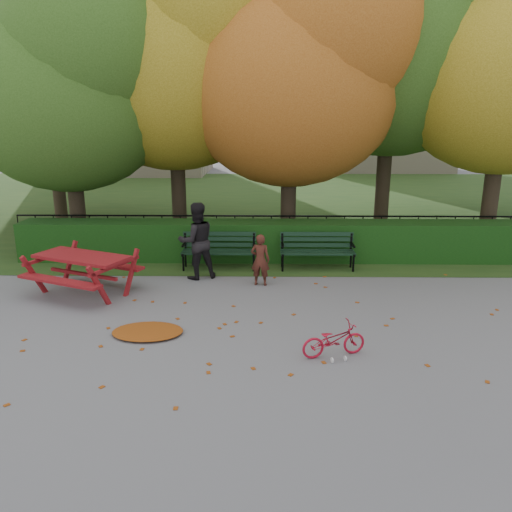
{
  "coord_description": "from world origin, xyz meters",
  "views": [
    {
      "loc": [
        -0.22,
        -8.1,
        3.6
      ],
      "look_at": [
        -0.36,
        1.22,
        1.0
      ],
      "focal_mm": 35.0,
      "sensor_mm": 36.0,
      "label": 1
    }
  ],
  "objects_px": {
    "tree_d": "(409,30)",
    "tree_f": "(52,51)",
    "tree_a": "(74,81)",
    "bench_right": "(317,248)",
    "adult": "(197,241)",
    "tree_c": "(304,69)",
    "bicycle": "(334,340)",
    "child": "(260,260)",
    "bench_left": "(219,248)",
    "tree_b": "(184,50)",
    "picnic_table": "(82,264)"
  },
  "relations": [
    {
      "from": "tree_c",
      "to": "adult",
      "type": "height_order",
      "value": "tree_c"
    },
    {
      "from": "tree_f",
      "to": "bicycle",
      "type": "distance_m",
      "value": 14.08
    },
    {
      "from": "bench_right",
      "to": "child",
      "type": "relative_size",
      "value": 1.56
    },
    {
      "from": "bicycle",
      "to": "bench_right",
      "type": "bearing_deg",
      "value": -18.45
    },
    {
      "from": "tree_a",
      "to": "child",
      "type": "distance_m",
      "value": 7.04
    },
    {
      "from": "tree_a",
      "to": "tree_c",
      "type": "bearing_deg",
      "value": 3.65
    },
    {
      "from": "tree_a",
      "to": "tree_d",
      "type": "bearing_deg",
      "value": 10.33
    },
    {
      "from": "tree_c",
      "to": "tree_f",
      "type": "xyz_separation_m",
      "value": [
        -7.97,
        3.28,
        0.87
      ]
    },
    {
      "from": "tree_d",
      "to": "bench_left",
      "type": "distance_m",
      "value": 8.31
    },
    {
      "from": "tree_c",
      "to": "tree_f",
      "type": "height_order",
      "value": "tree_f"
    },
    {
      "from": "tree_b",
      "to": "bicycle",
      "type": "xyz_separation_m",
      "value": [
        3.32,
        -7.74,
        -5.13
      ]
    },
    {
      "from": "tree_a",
      "to": "tree_f",
      "type": "bearing_deg",
      "value": 117.98
    },
    {
      "from": "tree_b",
      "to": "tree_f",
      "type": "relative_size",
      "value": 0.96
    },
    {
      "from": "tree_b",
      "to": "bicycle",
      "type": "relative_size",
      "value": 8.52
    },
    {
      "from": "tree_d",
      "to": "adult",
      "type": "relative_size",
      "value": 5.42
    },
    {
      "from": "bench_left",
      "to": "bicycle",
      "type": "height_order",
      "value": "bench_left"
    },
    {
      "from": "tree_a",
      "to": "bench_right",
      "type": "relative_size",
      "value": 4.16
    },
    {
      "from": "picnic_table",
      "to": "bicycle",
      "type": "height_order",
      "value": "picnic_table"
    },
    {
      "from": "tree_d",
      "to": "adult",
      "type": "bearing_deg",
      "value": -142.36
    },
    {
      "from": "tree_a",
      "to": "tree_c",
      "type": "relative_size",
      "value": 0.94
    },
    {
      "from": "tree_c",
      "to": "tree_b",
      "type": "bearing_deg",
      "value": 166.55
    },
    {
      "from": "child",
      "to": "bicycle",
      "type": "relative_size",
      "value": 1.12
    },
    {
      "from": "tree_c",
      "to": "tree_d",
      "type": "distance_m",
      "value": 3.5
    },
    {
      "from": "tree_a",
      "to": "bench_right",
      "type": "bearing_deg",
      "value": -16.61
    },
    {
      "from": "child",
      "to": "bench_left",
      "type": "bearing_deg",
      "value": -43.23
    },
    {
      "from": "tree_b",
      "to": "child",
      "type": "distance_m",
      "value": 6.83
    },
    {
      "from": "bicycle",
      "to": "child",
      "type": "bearing_deg",
      "value": 3.06
    },
    {
      "from": "bench_right",
      "to": "picnic_table",
      "type": "xyz_separation_m",
      "value": [
        -5.08,
        -1.93,
        0.14
      ]
    },
    {
      "from": "tree_b",
      "to": "child",
      "type": "relative_size",
      "value": 7.61
    },
    {
      "from": "tree_c",
      "to": "tree_f",
      "type": "bearing_deg",
      "value": 157.65
    },
    {
      "from": "tree_c",
      "to": "tree_d",
      "type": "relative_size",
      "value": 0.84
    },
    {
      "from": "picnic_table",
      "to": "tree_f",
      "type": "bearing_deg",
      "value": 136.51
    },
    {
      "from": "tree_c",
      "to": "bicycle",
      "type": "distance_m",
      "value": 8.31
    },
    {
      "from": "bench_left",
      "to": "picnic_table",
      "type": "xyz_separation_m",
      "value": [
        -2.68,
        -1.93,
        0.14
      ]
    },
    {
      "from": "tree_a",
      "to": "tree_d",
      "type": "xyz_separation_m",
      "value": [
        9.07,
        1.65,
        1.46
      ]
    },
    {
      "from": "tree_a",
      "to": "tree_b",
      "type": "xyz_separation_m",
      "value": [
        2.74,
        1.17,
        0.88
      ]
    },
    {
      "from": "picnic_table",
      "to": "tree_d",
      "type": "bearing_deg",
      "value": 58.36
    },
    {
      "from": "bench_right",
      "to": "adult",
      "type": "relative_size",
      "value": 1.02
    },
    {
      "from": "child",
      "to": "bicycle",
      "type": "distance_m",
      "value": 3.62
    },
    {
      "from": "tree_c",
      "to": "bench_left",
      "type": "relative_size",
      "value": 4.44
    },
    {
      "from": "tree_f",
      "to": "bicycle",
      "type": "relative_size",
      "value": 8.9
    },
    {
      "from": "tree_f",
      "to": "tree_a",
      "type": "bearing_deg",
      "value": -62.02
    },
    {
      "from": "child",
      "to": "adult",
      "type": "bearing_deg",
      "value": -9.91
    },
    {
      "from": "tree_d",
      "to": "tree_f",
      "type": "relative_size",
      "value": 1.04
    },
    {
      "from": "tree_f",
      "to": "picnic_table",
      "type": "relative_size",
      "value": 3.75
    },
    {
      "from": "tree_d",
      "to": "tree_f",
      "type": "distance_m",
      "value": 11.2
    },
    {
      "from": "bench_left",
      "to": "tree_b",
      "type": "bearing_deg",
      "value": 110.58
    },
    {
      "from": "tree_b",
      "to": "adult",
      "type": "relative_size",
      "value": 4.97
    },
    {
      "from": "tree_f",
      "to": "child",
      "type": "xyz_separation_m",
      "value": [
        6.85,
        -6.81,
        -5.11
      ]
    },
    {
      "from": "tree_d",
      "to": "tree_a",
      "type": "bearing_deg",
      "value": -169.67
    }
  ]
}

